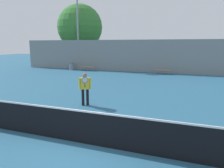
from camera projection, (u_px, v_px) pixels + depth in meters
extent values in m
plane|color=#285B7A|center=(84.00, 143.00, 6.86)|extent=(100.00, 100.00, 0.00)
cube|color=black|center=(84.00, 128.00, 6.77)|extent=(10.84, 0.03, 1.03)
cube|color=white|center=(83.00, 111.00, 6.67)|extent=(10.84, 0.04, 0.05)
cylinder|color=black|center=(83.00, 97.00, 11.05)|extent=(0.14, 0.14, 0.84)
cylinder|color=black|center=(88.00, 97.00, 11.08)|extent=(0.14, 0.14, 0.84)
cube|color=yellow|center=(85.00, 83.00, 10.94)|extent=(0.46, 0.37, 0.58)
cylinder|color=yellow|center=(80.00, 83.00, 10.91)|extent=(0.10, 0.10, 0.56)
cylinder|color=yellow|center=(90.00, 83.00, 10.96)|extent=(0.10, 0.10, 0.56)
sphere|color=#8E6647|center=(85.00, 75.00, 10.86)|extent=(0.21, 0.21, 0.21)
cylinder|color=black|center=(85.00, 85.00, 10.67)|extent=(0.03, 0.03, 0.22)
torus|color=#28519E|center=(85.00, 80.00, 10.62)|extent=(0.29, 0.17, 0.31)
cylinder|color=silver|center=(85.00, 80.00, 10.62)|extent=(0.24, 0.13, 0.27)
cube|color=brown|center=(86.00, 67.00, 25.45)|extent=(2.01, 0.40, 0.04)
cylinder|color=gray|center=(80.00, 69.00, 25.77)|extent=(0.06, 0.06, 0.42)
cylinder|color=gray|center=(92.00, 69.00, 25.21)|extent=(0.06, 0.06, 0.42)
cube|color=brown|center=(162.00, 70.00, 22.38)|extent=(1.61, 0.40, 0.04)
cylinder|color=gray|center=(156.00, 72.00, 22.65)|extent=(0.06, 0.06, 0.42)
cylinder|color=gray|center=(169.00, 73.00, 22.20)|extent=(0.06, 0.06, 0.42)
cylinder|color=#939399|center=(78.00, 33.00, 26.97)|extent=(0.20, 0.20, 8.85)
cylinder|color=gray|center=(72.00, 67.00, 26.28)|extent=(0.53, 0.53, 0.80)
cylinder|color=#333338|center=(71.00, 63.00, 26.21)|extent=(0.56, 0.56, 0.04)
cube|color=gray|center=(164.00, 57.00, 23.02)|extent=(35.26, 0.06, 3.56)
cylinder|color=brown|center=(81.00, 56.00, 30.98)|extent=(0.49, 0.49, 2.92)
sphere|color=#387A33|center=(80.00, 27.00, 30.27)|extent=(6.22, 6.22, 6.22)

